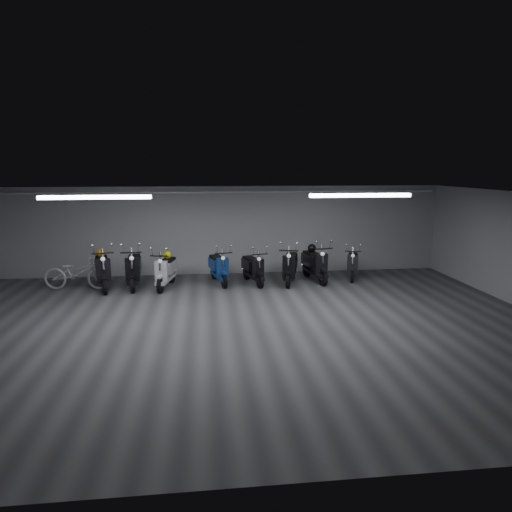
{
  "coord_description": "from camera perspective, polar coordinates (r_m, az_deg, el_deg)",
  "views": [
    {
      "loc": [
        -0.62,
        -9.27,
        3.39
      ],
      "look_at": [
        0.72,
        2.5,
        1.05
      ],
      "focal_mm": 31.68,
      "sensor_mm": 36.0,
      "label": 1
    }
  ],
  "objects": [
    {
      "name": "bicycle",
      "position": [
        13.6,
        -21.74,
        -1.53
      ],
      "size": [
        1.86,
        0.79,
        1.17
      ],
      "primitive_type": "imported",
      "rotation": [
        0.0,
        0.0,
        1.48
      ],
      "color": "silver",
      "rests_on": "floor"
    },
    {
      "name": "scooter_4",
      "position": [
        13.29,
        -4.73,
        -0.86
      ],
      "size": [
        0.94,
        1.77,
        1.26
      ],
      "primitive_type": null,
      "rotation": [
        0.0,
        0.0,
        0.23
      ],
      "color": "navy",
      "rests_on": "floor"
    },
    {
      "name": "back_wall",
      "position": [
        14.43,
        -3.95,
        3.22
      ],
      "size": [
        14.0,
        0.01,
        2.8
      ],
      "primitive_type": "cube",
      "color": "#979799",
      "rests_on": "ground"
    },
    {
      "name": "front_wall",
      "position": [
        4.75,
        1.65,
        -13.64
      ],
      "size": [
        14.0,
        0.01,
        2.8
      ],
      "primitive_type": "cube",
      "color": "#979799",
      "rests_on": "ground"
    },
    {
      "name": "scooter_0",
      "position": [
        13.35,
        -18.84,
        -1.04
      ],
      "size": [
        1.11,
        1.99,
        1.41
      ],
      "primitive_type": null,
      "rotation": [
        0.0,
        0.0,
        0.27
      ],
      "color": "black",
      "rests_on": "floor"
    },
    {
      "name": "fluor_strip_left",
      "position": [
        10.57,
        -19.63,
        7.0
      ],
      "size": [
        2.4,
        0.18,
        0.08
      ],
      "primitive_type": "cube",
      "color": "white",
      "rests_on": "ceiling"
    },
    {
      "name": "helmet_1",
      "position": [
        13.82,
        7.06,
        1.0
      ],
      "size": [
        0.26,
        0.26,
        0.26
      ],
      "primitive_type": "sphere",
      "color": "black",
      "rests_on": "scooter_8"
    },
    {
      "name": "floor",
      "position": [
        9.9,
        -2.52,
        -8.91
      ],
      "size": [
        14.0,
        10.0,
        0.01
      ],
      "primitive_type": "cube",
      "color": "#3A3A3D",
      "rests_on": "ground"
    },
    {
      "name": "helmet_2",
      "position": [
        13.22,
        -11.09,
        0.13
      ],
      "size": [
        0.23,
        0.23,
        0.23
      ],
      "primitive_type": "sphere",
      "color": "#CACD0C",
      "rests_on": "scooter_2"
    },
    {
      "name": "conduit",
      "position": [
        14.23,
        -4.0,
        8.05
      ],
      "size": [
        13.6,
        0.05,
        0.05
      ],
      "primitive_type": "cylinder",
      "rotation": [
        0.0,
        1.57,
        0.0
      ],
      "color": "white",
      "rests_on": "back_wall"
    },
    {
      "name": "scooter_1",
      "position": [
        13.29,
        -15.21,
        -0.91
      ],
      "size": [
        0.77,
        1.91,
        1.39
      ],
      "primitive_type": null,
      "rotation": [
        0.0,
        0.0,
        0.08
      ],
      "color": "black",
      "rests_on": "floor"
    },
    {
      "name": "scooter_2",
      "position": [
        13.04,
        -11.34,
        -1.22
      ],
      "size": [
        0.91,
        1.8,
        1.28
      ],
      "primitive_type": null,
      "rotation": [
        0.0,
        0.0,
        -0.2
      ],
      "color": "silver",
      "rests_on": "floor"
    },
    {
      "name": "scooter_9",
      "position": [
        14.16,
        12.12,
        -0.49
      ],
      "size": [
        1.02,
        1.67,
        1.18
      ],
      "primitive_type": null,
      "rotation": [
        0.0,
        0.0,
        -0.33
      ],
      "color": "black",
      "rests_on": "floor"
    },
    {
      "name": "scooter_7",
      "position": [
        13.34,
        4.36,
        -0.61
      ],
      "size": [
        1.08,
        1.91,
        1.35
      ],
      "primitive_type": null,
      "rotation": [
        0.0,
        0.0,
        -0.28
      ],
      "color": "black",
      "rests_on": "floor"
    },
    {
      "name": "scooter_8",
      "position": [
        13.65,
        7.45,
        -0.38
      ],
      "size": [
        0.91,
        1.9,
        1.36
      ],
      "primitive_type": null,
      "rotation": [
        0.0,
        0.0,
        0.17
      ],
      "color": "black",
      "rests_on": "floor"
    },
    {
      "name": "helmet_0",
      "position": [
        13.55,
        -18.97,
        0.35
      ],
      "size": [
        0.23,
        0.23,
        0.23
      ],
      "primitive_type": "sphere",
      "color": "orange",
      "rests_on": "scooter_0"
    },
    {
      "name": "fluor_strip_right",
      "position": [
        10.91,
        13.03,
        7.47
      ],
      "size": [
        2.4,
        0.18,
        0.08
      ],
      "primitive_type": "cube",
      "color": "white",
      "rests_on": "ceiling"
    },
    {
      "name": "ceiling",
      "position": [
        9.31,
        -2.67,
        7.55
      ],
      "size": [
        14.0,
        10.0,
        0.01
      ],
      "primitive_type": "cube",
      "color": "gray",
      "rests_on": "ground"
    },
    {
      "name": "scooter_5",
      "position": [
        13.22,
        -0.38,
        -0.97
      ],
      "size": [
        0.94,
        1.72,
        1.22
      ],
      "primitive_type": null,
      "rotation": [
        0.0,
        0.0,
        0.26
      ],
      "color": "black",
      "rests_on": "floor"
    }
  ]
}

